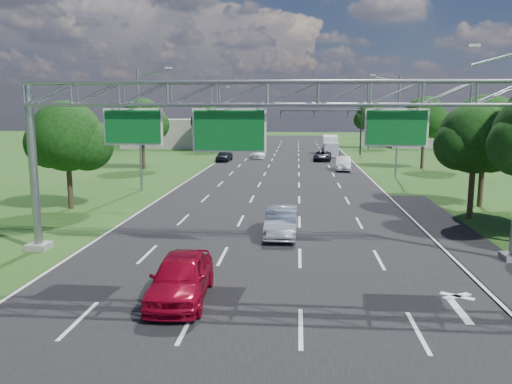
# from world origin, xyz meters

# --- Properties ---
(ground) EXTENTS (220.00, 220.00, 0.00)m
(ground) POSITION_xyz_m (0.00, 30.00, 0.00)
(ground) COLOR #1D4715
(ground) RESTS_ON ground
(road) EXTENTS (18.00, 180.00, 0.02)m
(road) POSITION_xyz_m (0.00, 30.00, 0.00)
(road) COLOR black
(road) RESTS_ON ground
(road_flare) EXTENTS (3.00, 30.00, 0.02)m
(road_flare) POSITION_xyz_m (10.20, 14.00, 0.00)
(road_flare) COLOR black
(road_flare) RESTS_ON ground
(sign_gantry) EXTENTS (23.50, 1.00, 9.56)m
(sign_gantry) POSITION_xyz_m (0.33, 12.00, 6.89)
(sign_gantry) COLOR gray
(sign_gantry) RESTS_ON ground
(traffic_signal) EXTENTS (12.21, 0.24, 7.00)m
(traffic_signal) POSITION_xyz_m (7.48, 65.00, 5.17)
(traffic_signal) COLOR black
(traffic_signal) RESTS_ON ground
(streetlight_l_near) EXTENTS (2.97, 0.22, 10.16)m
(streetlight_l_near) POSITION_xyz_m (-11.30, 30.00, 5.58)
(streetlight_l_near) COLOR gray
(streetlight_l_near) RESTS_ON ground
(streetlight_l_far) EXTENTS (2.97, 0.22, 10.16)m
(streetlight_l_far) POSITION_xyz_m (-11.30, 65.00, 5.58)
(streetlight_l_far) COLOR gray
(streetlight_l_far) RESTS_ON ground
(streetlight_r_mid) EXTENTS (2.97, 0.22, 10.16)m
(streetlight_r_mid) POSITION_xyz_m (11.30, 40.00, 5.58)
(streetlight_r_mid) COLOR gray
(streetlight_r_mid) RESTS_ON ground
(tree_verge_la) EXTENTS (5.76, 4.80, 7.40)m
(tree_verge_la) POSITION_xyz_m (-13.92, 22.04, 4.76)
(tree_verge_la) COLOR #2D2116
(tree_verge_la) RESTS_ON ground
(tree_verge_lb) EXTENTS (5.76, 4.80, 8.06)m
(tree_verge_lb) POSITION_xyz_m (-15.92, 45.04, 5.41)
(tree_verge_lb) COLOR #2D2116
(tree_verge_lb) RESTS_ON ground
(tree_verge_lc) EXTENTS (5.76, 4.80, 7.62)m
(tree_verge_lc) POSITION_xyz_m (-12.92, 70.04, 4.98)
(tree_verge_lc) COLOR #2D2116
(tree_verge_lc) RESTS_ON ground
(tree_verge_rd) EXTENTS (5.76, 4.80, 8.28)m
(tree_verge_rd) POSITION_xyz_m (16.08, 48.04, 5.63)
(tree_verge_rd) COLOR #2D2116
(tree_verge_rd) RESTS_ON ground
(tree_verge_re) EXTENTS (5.76, 4.80, 7.84)m
(tree_verge_re) POSITION_xyz_m (14.08, 78.04, 5.20)
(tree_verge_re) COLOR #2D2116
(tree_verge_re) RESTS_ON ground
(building_left) EXTENTS (14.00, 10.00, 5.00)m
(building_left) POSITION_xyz_m (-22.00, 78.00, 2.50)
(building_left) COLOR gray
(building_left) RESTS_ON ground
(building_right) EXTENTS (12.00, 9.00, 4.00)m
(building_right) POSITION_xyz_m (24.00, 82.00, 2.00)
(building_right) COLOR gray
(building_right) RESTS_ON ground
(red_coupe) EXTENTS (2.20, 5.00, 1.67)m
(red_coupe) POSITION_xyz_m (-2.50, 6.11, 0.84)
(red_coupe) COLOR #A20721
(red_coupe) RESTS_ON ground
(silver_sedan) EXTENTS (1.70, 4.75, 1.56)m
(silver_sedan) POSITION_xyz_m (0.80, 15.68, 0.78)
(silver_sedan) COLOR silver
(silver_sedan) RESTS_ON ground
(car_queue_a) EXTENTS (2.01, 4.78, 1.38)m
(car_queue_a) POSITION_xyz_m (-3.84, 58.78, 0.69)
(car_queue_a) COLOR white
(car_queue_a) RESTS_ON ground
(car_queue_b) EXTENTS (2.70, 5.02, 1.34)m
(car_queue_b) POSITION_xyz_m (4.96, 55.91, 0.67)
(car_queue_b) COLOR black
(car_queue_b) RESTS_ON ground
(car_queue_c) EXTENTS (1.97, 4.40, 1.47)m
(car_queue_c) POSITION_xyz_m (-8.00, 54.20, 0.74)
(car_queue_c) COLOR black
(car_queue_c) RESTS_ON ground
(car_queue_d) EXTENTS (1.91, 4.71, 1.52)m
(car_queue_d) POSITION_xyz_m (6.76, 45.57, 0.76)
(car_queue_d) COLOR white
(car_queue_d) RESTS_ON ground
(box_truck) EXTENTS (2.43, 7.56, 2.83)m
(box_truck) POSITION_xyz_m (6.57, 65.09, 1.36)
(box_truck) COLOR silver
(box_truck) RESTS_ON ground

